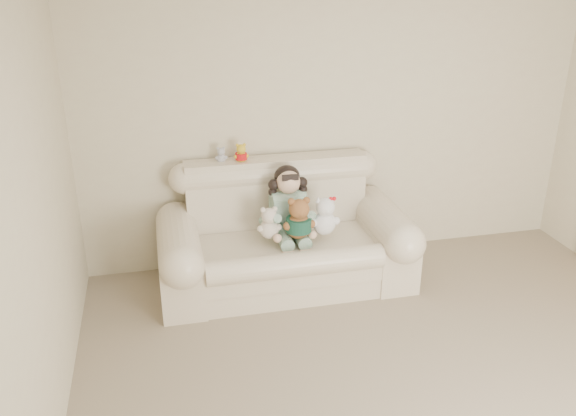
{
  "coord_description": "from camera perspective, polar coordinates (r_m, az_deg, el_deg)",
  "views": [
    {
      "loc": [
        -1.56,
        -2.39,
        2.6
      ],
      "look_at": [
        -0.58,
        1.9,
        0.75
      ],
      "focal_mm": 37.12,
      "sensor_mm": 36.0,
      "label": 1
    }
  ],
  "objects": [
    {
      "name": "wall_left",
      "position": [
        2.8,
        -25.67,
        -7.22
      ],
      "size": [
        0.0,
        5.0,
        5.0
      ],
      "primitive_type": "plane",
      "rotation": [
        1.57,
        0.0,
        1.57
      ],
      "color": "beige",
      "rests_on": "ground"
    },
    {
      "name": "sofa",
      "position": [
        4.95,
        -0.26,
        -2.07
      ],
      "size": [
        2.1,
        0.95,
        1.03
      ],
      "primitive_type": null,
      "color": "#F4DDC5",
      "rests_on": "floor"
    },
    {
      "name": "seated_child",
      "position": [
        4.95,
        0.02,
        0.63
      ],
      "size": [
        0.41,
        0.49,
        0.62
      ],
      "primitive_type": null,
      "rotation": [
        0.0,
        0.0,
        0.08
      ],
      "color": "#236743",
      "rests_on": "sofa"
    },
    {
      "name": "white_cat",
      "position": [
        4.84,
        3.55,
        -0.37
      ],
      "size": [
        0.28,
        0.23,
        0.39
      ],
      "primitive_type": null,
      "rotation": [
        0.0,
        0.0,
        0.18
      ],
      "color": "white",
      "rests_on": "sofa"
    },
    {
      "name": "grey_mini_plush",
      "position": [
        5.02,
        -6.44,
        5.21
      ],
      "size": [
        0.13,
        0.11,
        0.16
      ],
      "primitive_type": null,
      "rotation": [
        0.0,
        0.0,
        0.33
      ],
      "color": "#BABAC1",
      "rests_on": "sofa"
    },
    {
      "name": "yellow_mini_bear",
      "position": [
        5.01,
        -4.52,
        5.44
      ],
      "size": [
        0.13,
        0.1,
        0.2
      ],
      "primitive_type": null,
      "rotation": [
        0.0,
        0.0,
        0.05
      ],
      "color": "gold",
      "rests_on": "sofa"
    },
    {
      "name": "wall_back",
      "position": [
        5.29,
        4.7,
        8.53
      ],
      "size": [
        4.5,
        0.0,
        4.5
      ],
      "primitive_type": "plane",
      "rotation": [
        1.57,
        0.0,
        0.0
      ],
      "color": "beige",
      "rests_on": "ground"
    },
    {
      "name": "cream_teddy",
      "position": [
        4.78,
        -1.83,
        -1.13
      ],
      "size": [
        0.21,
        0.16,
        0.32
      ],
      "primitive_type": null,
      "rotation": [
        0.0,
        0.0,
        0.01
      ],
      "color": "white",
      "rests_on": "sofa"
    },
    {
      "name": "brown_teddy",
      "position": [
        4.76,
        1.04,
        -0.61
      ],
      "size": [
        0.28,
        0.22,
        0.41
      ],
      "primitive_type": null,
      "rotation": [
        0.0,
        0.0,
        0.07
      ],
      "color": "brown",
      "rests_on": "sofa"
    }
  ]
}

